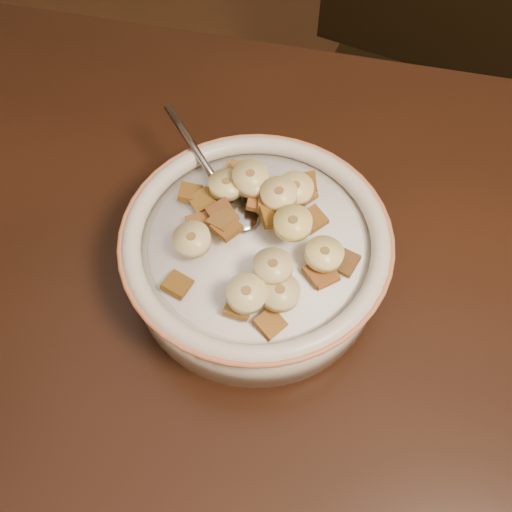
% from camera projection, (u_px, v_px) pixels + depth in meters
% --- Properties ---
extents(table, '(1.44, 0.96, 0.04)m').
position_uv_depth(table, '(298.00, 430.00, 0.47)').
color(table, black).
rests_on(table, floor).
extents(chair, '(0.52, 0.52, 0.96)m').
position_uv_depth(chair, '(420.00, 122.00, 1.00)').
color(chair, black).
rests_on(chair, floor).
extents(cereal_bowl, '(0.22, 0.22, 0.05)m').
position_uv_depth(cereal_bowl, '(256.00, 258.00, 0.51)').
color(cereal_bowl, silver).
rests_on(cereal_bowl, table).
extents(milk, '(0.18, 0.18, 0.00)m').
position_uv_depth(milk, '(256.00, 242.00, 0.48)').
color(milk, white).
rests_on(milk, cereal_bowl).
extents(spoon, '(0.06, 0.07, 0.01)m').
position_uv_depth(spoon, '(235.00, 210.00, 0.49)').
color(spoon, gray).
rests_on(spoon, cereal_bowl).
extents(cereal_square_0, '(0.03, 0.03, 0.01)m').
position_uv_depth(cereal_square_0, '(223.00, 220.00, 0.47)').
color(cereal_square_0, olive).
rests_on(cereal_square_0, milk).
extents(cereal_square_1, '(0.03, 0.03, 0.01)m').
position_uv_depth(cereal_square_1, '(289.00, 221.00, 0.47)').
color(cereal_square_1, brown).
rests_on(cereal_square_1, milk).
extents(cereal_square_2, '(0.03, 0.03, 0.01)m').
position_uv_depth(cereal_square_2, '(220.00, 194.00, 0.50)').
color(cereal_square_2, brown).
rests_on(cereal_square_2, milk).
extents(cereal_square_3, '(0.02, 0.02, 0.01)m').
position_uv_depth(cereal_square_3, '(238.00, 171.00, 0.52)').
color(cereal_square_3, brown).
rests_on(cereal_square_3, milk).
extents(cereal_square_4, '(0.02, 0.02, 0.01)m').
position_uv_depth(cereal_square_4, '(190.00, 193.00, 0.50)').
color(cereal_square_4, brown).
rests_on(cereal_square_4, milk).
extents(cereal_square_5, '(0.03, 0.03, 0.01)m').
position_uv_depth(cereal_square_5, '(324.00, 274.00, 0.46)').
color(cereal_square_5, '#925017').
rests_on(cereal_square_5, milk).
extents(cereal_square_6, '(0.03, 0.03, 0.01)m').
position_uv_depth(cereal_square_6, '(227.00, 228.00, 0.47)').
color(cereal_square_6, brown).
rests_on(cereal_square_6, milk).
extents(cereal_square_7, '(0.03, 0.03, 0.01)m').
position_uv_depth(cereal_square_7, '(203.00, 201.00, 0.49)').
color(cereal_square_7, brown).
rests_on(cereal_square_7, milk).
extents(cereal_square_8, '(0.03, 0.03, 0.01)m').
position_uv_depth(cereal_square_8, '(281.00, 205.00, 0.48)').
color(cereal_square_8, olive).
rests_on(cereal_square_8, milk).
extents(cereal_square_9, '(0.03, 0.03, 0.01)m').
position_uv_depth(cereal_square_9, '(319.00, 273.00, 0.46)').
color(cereal_square_9, brown).
rests_on(cereal_square_9, milk).
extents(cereal_square_10, '(0.02, 0.02, 0.01)m').
position_uv_depth(cereal_square_10, '(239.00, 307.00, 0.44)').
color(cereal_square_10, olive).
rests_on(cereal_square_10, milk).
extents(cereal_square_11, '(0.03, 0.03, 0.01)m').
position_uv_depth(cereal_square_11, '(199.00, 223.00, 0.48)').
color(cereal_square_11, brown).
rests_on(cereal_square_11, milk).
extents(cereal_square_12, '(0.03, 0.03, 0.01)m').
position_uv_depth(cereal_square_12, '(344.00, 262.00, 0.46)').
color(cereal_square_12, brown).
rests_on(cereal_square_12, milk).
extents(cereal_square_13, '(0.03, 0.03, 0.01)m').
position_uv_depth(cereal_square_13, '(276.00, 285.00, 0.45)').
color(cereal_square_13, olive).
rests_on(cereal_square_13, milk).
extents(cereal_square_14, '(0.03, 0.03, 0.01)m').
position_uv_depth(cereal_square_14, '(313.00, 219.00, 0.48)').
color(cereal_square_14, olive).
rests_on(cereal_square_14, milk).
extents(cereal_square_15, '(0.03, 0.03, 0.01)m').
position_uv_depth(cereal_square_15, '(273.00, 217.00, 0.47)').
color(cereal_square_15, brown).
rests_on(cereal_square_15, milk).
extents(cereal_square_16, '(0.03, 0.03, 0.01)m').
position_uv_depth(cereal_square_16, '(221.00, 213.00, 0.48)').
color(cereal_square_16, brown).
rests_on(cereal_square_16, milk).
extents(cereal_square_17, '(0.02, 0.03, 0.01)m').
position_uv_depth(cereal_square_17, '(257.00, 185.00, 0.50)').
color(cereal_square_17, brown).
rests_on(cereal_square_17, milk).
extents(cereal_square_18, '(0.03, 0.03, 0.01)m').
position_uv_depth(cereal_square_18, '(270.00, 323.00, 0.44)').
color(cereal_square_18, brown).
rests_on(cereal_square_18, milk).
extents(cereal_square_19, '(0.03, 0.03, 0.01)m').
position_uv_depth(cereal_square_19, '(177.00, 285.00, 0.45)').
color(cereal_square_19, brown).
rests_on(cereal_square_19, milk).
extents(cereal_square_20, '(0.03, 0.03, 0.01)m').
position_uv_depth(cereal_square_20, '(303.00, 194.00, 0.50)').
color(cereal_square_20, brown).
rests_on(cereal_square_20, milk).
extents(cereal_square_21, '(0.02, 0.02, 0.01)m').
position_uv_depth(cereal_square_21, '(269.00, 202.00, 0.48)').
color(cereal_square_21, brown).
rests_on(cereal_square_21, milk).
extents(cereal_square_22, '(0.03, 0.03, 0.01)m').
position_uv_depth(cereal_square_22, '(278.00, 279.00, 0.45)').
color(cereal_square_22, '#9A632B').
rests_on(cereal_square_22, milk).
extents(cereal_square_23, '(0.02, 0.02, 0.01)m').
position_uv_depth(cereal_square_23, '(259.00, 201.00, 0.48)').
color(cereal_square_23, brown).
rests_on(cereal_square_23, milk).
extents(cereal_square_24, '(0.02, 0.02, 0.01)m').
position_uv_depth(cereal_square_24, '(305.00, 183.00, 0.51)').
color(cereal_square_24, brown).
rests_on(cereal_square_24, milk).
extents(cereal_square_25, '(0.03, 0.03, 0.01)m').
position_uv_depth(cereal_square_25, '(245.00, 179.00, 0.51)').
color(cereal_square_25, '#885C18').
rests_on(cereal_square_25, milk).
extents(cereal_square_26, '(0.02, 0.02, 0.01)m').
position_uv_depth(cereal_square_26, '(237.00, 171.00, 0.52)').
color(cereal_square_26, brown).
rests_on(cereal_square_26, milk).
extents(banana_slice_0, '(0.03, 0.03, 0.01)m').
position_uv_depth(banana_slice_0, '(227.00, 185.00, 0.49)').
color(banana_slice_0, '#E2CA78').
rests_on(banana_slice_0, milk).
extents(banana_slice_1, '(0.04, 0.04, 0.01)m').
position_uv_depth(banana_slice_1, '(280.00, 292.00, 0.43)').
color(banana_slice_1, '#E8DA8D').
rests_on(banana_slice_1, milk).
extents(banana_slice_2, '(0.03, 0.03, 0.01)m').
position_uv_depth(banana_slice_2, '(247.00, 294.00, 0.43)').
color(banana_slice_2, '#DAC487').
rests_on(banana_slice_2, milk).
extents(banana_slice_3, '(0.04, 0.04, 0.01)m').
position_uv_depth(banana_slice_3, '(324.00, 254.00, 0.45)').
color(banana_slice_3, '#FFE884').
rests_on(banana_slice_3, milk).
extents(banana_slice_4, '(0.04, 0.04, 0.01)m').
position_uv_depth(banana_slice_4, '(279.00, 194.00, 0.47)').
color(banana_slice_4, '#F4D78B').
rests_on(banana_slice_4, milk).
extents(banana_slice_5, '(0.03, 0.03, 0.01)m').
position_uv_depth(banana_slice_5, '(250.00, 177.00, 0.48)').
color(banana_slice_5, '#F1DC8D').
rests_on(banana_slice_5, milk).
extents(banana_slice_6, '(0.04, 0.03, 0.01)m').
position_uv_depth(banana_slice_6, '(295.00, 188.00, 0.49)').
color(banana_slice_6, '#FDE694').
rests_on(banana_slice_6, milk).
extents(banana_slice_7, '(0.04, 0.04, 0.01)m').
position_uv_depth(banana_slice_7, '(273.00, 266.00, 0.44)').
color(banana_slice_7, '#EEE495').
rests_on(banana_slice_7, milk).
extents(banana_slice_8, '(0.04, 0.04, 0.01)m').
position_uv_depth(banana_slice_8, '(293.00, 223.00, 0.45)').
color(banana_slice_8, '#EDDB73').
rests_on(banana_slice_8, milk).
extents(banana_slice_9, '(0.04, 0.04, 0.01)m').
position_uv_depth(banana_slice_9, '(192.00, 240.00, 0.46)').
color(banana_slice_9, beige).
rests_on(banana_slice_9, milk).
extents(banana_slice_10, '(0.04, 0.04, 0.01)m').
position_uv_depth(banana_slice_10, '(253.00, 182.00, 0.48)').
color(banana_slice_10, beige).
rests_on(banana_slice_10, milk).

